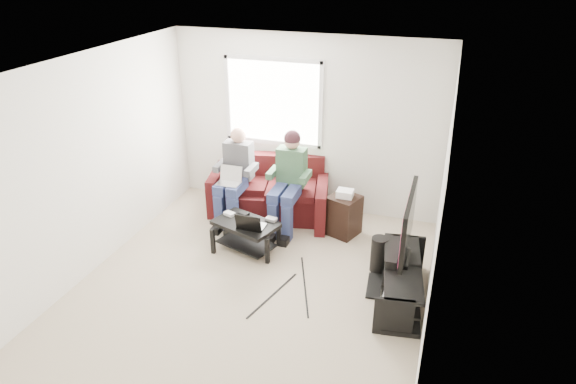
{
  "coord_description": "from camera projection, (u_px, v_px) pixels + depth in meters",
  "views": [
    {
      "loc": [
        1.97,
        -4.64,
        3.65
      ],
      "look_at": [
        0.26,
        0.6,
        1.0
      ],
      "focal_mm": 32.0,
      "sensor_mm": 36.0,
      "label": 1
    }
  ],
  "objects": [
    {
      "name": "controller_a",
      "position": [
        229.0,
        214.0,
        6.83
      ],
      "size": [
        0.16,
        0.13,
        0.04
      ],
      "primitive_type": "cube",
      "rotation": [
        0.0,
        0.0,
        -0.32
      ],
      "color": "silver",
      "rests_on": "coffee_table"
    },
    {
      "name": "laptop_silver",
      "position": [
        229.0,
        180.0,
        7.13
      ],
      "size": [
        0.37,
        0.3,
        0.24
      ],
      "primitive_type": null,
      "rotation": [
        0.0,
        0.0,
        0.28
      ],
      "color": "silver",
      "rests_on": "person_left"
    },
    {
      "name": "tv_stand",
      "position": [
        401.0,
        283.0,
        5.81
      ],
      "size": [
        0.59,
        1.41,
        0.45
      ],
      "color": "black",
      "rests_on": "floor"
    },
    {
      "name": "floor",
      "position": [
        252.0,
        286.0,
        6.1
      ],
      "size": [
        4.5,
        4.5,
        0.0
      ],
      "primitive_type": "plane",
      "color": "#B7AB8F",
      "rests_on": "ground"
    },
    {
      "name": "wall_back",
      "position": [
        306.0,
        125.0,
        7.47
      ],
      "size": [
        4.5,
        0.0,
        4.5
      ],
      "primitive_type": "plane",
      "rotation": [
        1.57,
        0.0,
        0.0
      ],
      "color": "silver",
      "rests_on": "floor"
    },
    {
      "name": "ceiling",
      "position": [
        243.0,
        66.0,
        4.98
      ],
      "size": [
        4.5,
        4.5,
        0.0
      ],
      "primitive_type": "plane",
      "rotation": [
        3.14,
        0.0,
        0.0
      ],
      "color": "white",
      "rests_on": "wall_back"
    },
    {
      "name": "console_white",
      "position": [
        397.0,
        299.0,
        5.44
      ],
      "size": [
        0.3,
        0.22,
        0.06
      ],
      "primitive_type": "cube",
      "color": "silver",
      "rests_on": "tv_stand"
    },
    {
      "name": "end_table",
      "position": [
        344.0,
        214.0,
        7.09
      ],
      "size": [
        0.38,
        0.38,
        0.67
      ],
      "color": "black",
      "rests_on": "floor"
    },
    {
      "name": "person_left",
      "position": [
        235.0,
        172.0,
        7.31
      ],
      "size": [
        0.4,
        0.7,
        1.35
      ],
      "color": "navy",
      "rests_on": "sofa"
    },
    {
      "name": "person_right",
      "position": [
        289.0,
        175.0,
        7.07
      ],
      "size": [
        0.4,
        0.71,
        1.39
      ],
      "color": "navy",
      "rests_on": "sofa"
    },
    {
      "name": "subwoofer",
      "position": [
        379.0,
        254.0,
        6.3
      ],
      "size": [
        0.2,
        0.2,
        0.46
      ],
      "primitive_type": "cylinder",
      "color": "black",
      "rests_on": "floor"
    },
    {
      "name": "drink_cup",
      "position": [
        405.0,
        232.0,
        6.23
      ],
      "size": [
        0.08,
        0.08,
        0.12
      ],
      "primitive_type": "cylinder",
      "color": "#B67C4E",
      "rests_on": "tv_stand"
    },
    {
      "name": "soundbar",
      "position": [
        394.0,
        254.0,
        5.8
      ],
      "size": [
        0.12,
        0.5,
        0.1
      ],
      "primitive_type": "cube",
      "color": "black",
      "rests_on": "tv_stand"
    },
    {
      "name": "wall_right",
      "position": [
        439.0,
        214.0,
        4.98
      ],
      "size": [
        0.0,
        4.5,
        4.5
      ],
      "primitive_type": "plane",
      "rotation": [
        1.57,
        0.0,
        -1.57
      ],
      "color": "silver",
      "rests_on": "floor"
    },
    {
      "name": "console_black",
      "position": [
        401.0,
        280.0,
        5.74
      ],
      "size": [
        0.38,
        0.3,
        0.07
      ],
      "primitive_type": "cube",
      "color": "black",
      "rests_on": "tv_stand"
    },
    {
      "name": "window",
      "position": [
        273.0,
        102.0,
        7.46
      ],
      "size": [
        1.48,
        0.04,
        1.28
      ],
      "color": "white",
      "rests_on": "wall_back"
    },
    {
      "name": "wall_front",
      "position": [
        128.0,
        315.0,
        3.61
      ],
      "size": [
        4.5,
        0.0,
        4.5
      ],
      "primitive_type": "plane",
      "rotation": [
        -1.57,
        0.0,
        0.0
      ],
      "color": "silver",
      "rests_on": "floor"
    },
    {
      "name": "controller_b",
      "position": [
        244.0,
        214.0,
        6.84
      ],
      "size": [
        0.16,
        0.12,
        0.04
      ],
      "primitive_type": "cube",
      "rotation": [
        0.0,
        0.0,
        -0.22
      ],
      "color": "black",
      "rests_on": "coffee_table"
    },
    {
      "name": "wall_left",
      "position": [
        92.0,
        165.0,
        6.1
      ],
      "size": [
        0.0,
        4.5,
        4.5
      ],
      "primitive_type": "plane",
      "rotation": [
        1.57,
        0.0,
        1.57
      ],
      "color": "silver",
      "rests_on": "floor"
    },
    {
      "name": "sofa",
      "position": [
        269.0,
        194.0,
        7.65
      ],
      "size": [
        1.97,
        1.14,
        0.84
      ],
      "color": "#441113",
      "rests_on": "floor"
    },
    {
      "name": "controller_c",
      "position": [
        271.0,
        219.0,
        6.7
      ],
      "size": [
        0.15,
        0.11,
        0.04
      ],
      "primitive_type": "cube",
      "rotation": [
        0.0,
        0.0,
        -0.19
      ],
      "color": "gray",
      "rests_on": "coffee_table"
    },
    {
      "name": "laptop_black",
      "position": [
        252.0,
        218.0,
        6.51
      ],
      "size": [
        0.4,
        0.33,
        0.24
      ],
      "primitive_type": null,
      "rotation": [
        0.0,
        0.0,
        -0.31
      ],
      "color": "black",
      "rests_on": "coffee_table"
    },
    {
      "name": "keyboard_floor",
      "position": [
        374.0,
        286.0,
        6.08
      ],
      "size": [
        0.21,
        0.51,
        0.03
      ],
      "primitive_type": "cube",
      "rotation": [
        0.0,
        0.0,
        0.08
      ],
      "color": "black",
      "rests_on": "floor"
    },
    {
      "name": "console_grey",
      "position": [
        405.0,
        263.0,
        6.03
      ],
      "size": [
        0.34,
        0.26,
        0.08
      ],
      "primitive_type": "cube",
      "color": "gray",
      "rests_on": "tv_stand"
    },
    {
      "name": "tv",
      "position": [
        408.0,
        224.0,
        5.59
      ],
      "size": [
        0.12,
        1.1,
        0.81
      ],
      "color": "black",
      "rests_on": "tv_stand"
    },
    {
      "name": "coffee_table",
      "position": [
        246.0,
        230.0,
        6.71
      ],
      "size": [
        0.93,
        0.73,
        0.41
      ],
      "color": "black",
      "rests_on": "floor"
    }
  ]
}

